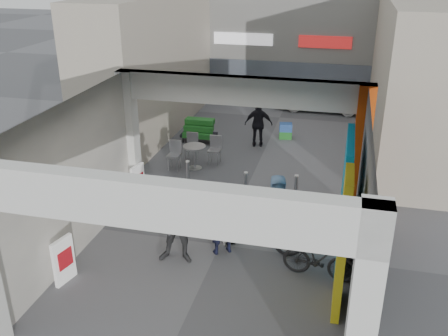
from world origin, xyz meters
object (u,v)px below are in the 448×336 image
(produce_stand, at_px, (199,133))
(man_crates, at_px, (259,124))
(border_collie, at_px, (229,232))
(bicycle_front, at_px, (319,239))
(white_van, at_px, (321,95))
(cafe_set, at_px, (194,155))
(man_with_dog, at_px, (222,219))
(bicycle_rear, at_px, (319,258))
(man_elderly, at_px, (277,207))
(man_back_turned, at_px, (178,223))

(produce_stand, relative_size, man_crates, 0.76)
(border_collie, distance_m, bicycle_front, 2.11)
(border_collie, xyz_separation_m, white_van, (1.35, 11.33, 0.36))
(cafe_set, distance_m, white_van, 7.88)
(cafe_set, distance_m, produce_stand, 2.09)
(bicycle_front, bearing_deg, man_crates, 20.18)
(white_van, bearing_deg, man_with_dog, 175.37)
(bicycle_rear, bearing_deg, white_van, 11.02)
(bicycle_front, bearing_deg, bicycle_rear, -176.70)
(bicycle_rear, bearing_deg, man_elderly, 45.57)
(cafe_set, bearing_deg, man_elderly, -49.64)
(man_elderly, bearing_deg, bicycle_rear, -66.86)
(man_elderly, bearing_deg, man_with_dog, -153.59)
(cafe_set, xyz_separation_m, produce_stand, (-0.43, 2.05, 0.00))
(man_with_dog, bearing_deg, man_elderly, -174.22)
(produce_stand, bearing_deg, bicycle_front, -50.08)
(cafe_set, xyz_separation_m, border_collie, (2.16, -4.28, -0.04))
(white_van, bearing_deg, produce_stand, 143.95)
(man_elderly, xyz_separation_m, bicycle_front, (1.05, -0.73, -0.27))
(border_collie, xyz_separation_m, man_elderly, (1.03, 0.53, 0.51))
(man_crates, relative_size, bicycle_front, 0.80)
(produce_stand, bearing_deg, border_collie, -63.42)
(man_crates, height_order, bicycle_front, man_crates)
(produce_stand, bearing_deg, man_with_dog, -65.11)
(man_with_dog, relative_size, bicycle_front, 0.84)
(cafe_set, bearing_deg, bicycle_front, -46.58)
(produce_stand, distance_m, border_collie, 6.84)
(produce_stand, height_order, man_elderly, man_elderly)
(man_with_dog, relative_size, white_van, 0.45)
(produce_stand, distance_m, man_with_dog, 7.24)
(man_crates, relative_size, white_van, 0.43)
(cafe_set, bearing_deg, white_van, 63.56)
(man_elderly, distance_m, bicycle_front, 1.31)
(border_collie, relative_size, man_elderly, 0.45)
(man_back_turned, bearing_deg, man_crates, 81.47)
(border_collie, bearing_deg, produce_stand, 93.40)
(produce_stand, bearing_deg, white_van, 56.08)
(border_collie, relative_size, bicycle_rear, 0.47)
(bicycle_front, distance_m, bicycle_rear, 0.67)
(bicycle_rear, bearing_deg, man_crates, 26.93)
(cafe_set, distance_m, man_crates, 2.77)
(white_van, bearing_deg, man_back_turned, 171.95)
(produce_stand, relative_size, man_back_turned, 0.64)
(man_with_dog, xyz_separation_m, man_back_turned, (-0.82, -0.56, 0.11))
(produce_stand, height_order, man_with_dog, man_with_dog)
(man_with_dog, xyz_separation_m, man_elderly, (1.09, 0.96, -0.05))
(man_with_dog, bearing_deg, man_back_turned, -1.40)
(man_with_dog, bearing_deg, bicycle_front, 150.46)
(man_crates, distance_m, white_van, 5.24)
(border_collie, xyz_separation_m, bicycle_rear, (2.13, -0.87, 0.18))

